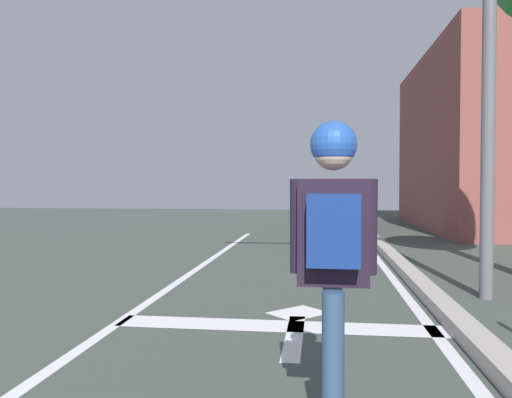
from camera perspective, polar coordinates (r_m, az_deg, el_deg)
name	(u,v)px	position (r m, az deg, el deg)	size (l,w,h in m)	color
lane_line_center	(87,344)	(4.79, -18.47, -15.23)	(0.12, 20.00, 0.01)	silver
lane_line_curbside	(456,359)	(4.48, 21.54, -16.45)	(0.12, 20.00, 0.01)	silver
stop_bar	(279,326)	(5.11, 2.65, -14.06)	(3.21, 0.40, 0.01)	silver
lane_arrow_stem	(294,336)	(4.79, 4.32, -15.13)	(0.16, 1.40, 0.01)	silver
lane_arrow_head	(298,313)	(5.61, 4.77, -12.63)	(0.56, 0.44, 0.01)	silver
curb_strip	(489,352)	(4.53, 24.73, -15.41)	(0.24, 24.00, 0.14)	#A49C93
skater	(333,237)	(2.65, 8.68, -4.30)	(0.45, 0.61, 1.63)	#2F4967
traffic_signal_mast	(422,27)	(6.80, 18.16, 17.90)	(3.71, 0.34, 4.94)	slate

